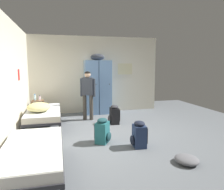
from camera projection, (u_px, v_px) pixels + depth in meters
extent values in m
plane|color=slate|center=(115.00, 135.00, 5.25)|extent=(8.72, 8.72, 0.00)
cube|color=beige|center=(95.00, 75.00, 7.70)|extent=(4.64, 0.06, 2.69)
cube|color=beige|center=(9.00, 82.00, 4.51)|extent=(0.06, 5.45, 2.69)
cube|color=beige|center=(125.00, 69.00, 7.91)|extent=(0.55, 0.01, 0.40)
cube|color=red|center=(19.00, 75.00, 5.42)|extent=(0.01, 0.20, 0.28)
cube|color=#6B93C6|center=(91.00, 87.00, 7.42)|extent=(0.44, 0.52, 1.85)
cylinder|color=black|center=(96.00, 84.00, 7.17)|extent=(0.02, 0.03, 0.02)
cube|color=#6B93C6|center=(104.00, 87.00, 7.53)|extent=(0.44, 0.52, 1.85)
cylinder|color=black|center=(109.00, 84.00, 7.28)|extent=(0.02, 0.03, 0.02)
ellipsoid|color=#333842|center=(97.00, 57.00, 7.33)|extent=(0.48, 0.36, 0.22)
cylinder|color=brown|center=(32.00, 110.00, 6.77)|extent=(0.03, 0.03, 0.55)
cylinder|color=brown|center=(43.00, 110.00, 6.85)|extent=(0.03, 0.03, 0.55)
cylinder|color=brown|center=(33.00, 109.00, 7.03)|extent=(0.03, 0.03, 0.55)
cylinder|color=brown|center=(44.00, 108.00, 7.11)|extent=(0.03, 0.03, 0.55)
cube|color=brown|center=(38.00, 112.00, 6.95)|extent=(0.38, 0.30, 0.02)
cube|color=brown|center=(38.00, 101.00, 6.90)|extent=(0.38, 0.30, 0.02)
cylinder|color=#28282D|center=(15.00, 148.00, 4.08)|extent=(0.06, 0.06, 0.28)
cylinder|color=#28282D|center=(61.00, 144.00, 4.28)|extent=(0.06, 0.06, 0.28)
cube|color=#28282D|center=(33.00, 157.00, 3.27)|extent=(0.90, 1.90, 0.06)
cube|color=silver|center=(32.00, 150.00, 3.26)|extent=(0.87, 1.84, 0.14)
cube|color=white|center=(32.00, 146.00, 3.25)|extent=(0.86, 1.82, 0.01)
cylinder|color=#28282D|center=(23.00, 133.00, 4.93)|extent=(0.06, 0.06, 0.28)
cylinder|color=#28282D|center=(60.00, 131.00, 5.13)|extent=(0.06, 0.06, 0.28)
cylinder|color=#28282D|center=(32.00, 115.00, 6.70)|extent=(0.06, 0.06, 0.28)
cylinder|color=#28282D|center=(60.00, 114.00, 6.90)|extent=(0.06, 0.06, 0.28)
cube|color=#28282D|center=(44.00, 116.00, 5.89)|extent=(0.90, 1.90, 0.06)
cube|color=beige|center=(44.00, 112.00, 5.88)|extent=(0.87, 1.84, 0.14)
cube|color=silver|center=(44.00, 110.00, 5.87)|extent=(0.86, 1.82, 0.01)
ellipsoid|color=#D1C67F|center=(39.00, 107.00, 5.61)|extent=(0.59, 0.73, 0.23)
cylinder|color=#3D3833|center=(91.00, 107.00, 6.65)|extent=(0.11, 0.11, 0.78)
cylinder|color=#3D3833|center=(85.00, 107.00, 6.68)|extent=(0.11, 0.11, 0.78)
cube|color=#333842|center=(88.00, 86.00, 6.57)|extent=(0.37, 0.30, 0.53)
cylinder|color=#333842|center=(94.00, 88.00, 6.55)|extent=(0.08, 0.08, 0.55)
cylinder|color=#333842|center=(81.00, 87.00, 6.61)|extent=(0.08, 0.08, 0.55)
sphere|color=#DBAD89|center=(88.00, 75.00, 6.52)|extent=(0.19, 0.19, 0.19)
ellipsoid|color=black|center=(88.00, 73.00, 6.52)|extent=(0.18, 0.18, 0.10)
cylinder|color=#B2DBEA|center=(35.00, 98.00, 6.89)|extent=(0.06, 0.06, 0.18)
cylinder|color=#2666B2|center=(35.00, 94.00, 6.87)|extent=(0.03, 0.03, 0.03)
cylinder|color=beige|center=(40.00, 98.00, 6.87)|extent=(0.06, 0.06, 0.14)
cylinder|color=black|center=(40.00, 96.00, 6.85)|extent=(0.03, 0.03, 0.03)
cube|color=#23666B|center=(102.00, 132.00, 4.70)|extent=(0.37, 0.40, 0.46)
ellipsoid|color=#193D42|center=(109.00, 137.00, 4.67)|extent=(0.19, 0.25, 0.20)
ellipsoid|color=#193D42|center=(102.00, 120.00, 4.67)|extent=(0.33, 0.36, 0.10)
cube|color=black|center=(95.00, 132.00, 4.66)|extent=(0.05, 0.06, 0.32)
cube|color=black|center=(98.00, 130.00, 4.82)|extent=(0.05, 0.06, 0.32)
cube|color=black|center=(114.00, 116.00, 6.23)|extent=(0.26, 0.33, 0.46)
ellipsoid|color=#2D2D33|center=(109.00, 119.00, 6.22)|extent=(0.09, 0.24, 0.20)
ellipsoid|color=#2D2D33|center=(114.00, 107.00, 6.19)|extent=(0.23, 0.30, 0.10)
cube|color=black|center=(118.00, 114.00, 6.34)|extent=(0.03, 0.05, 0.32)
cube|color=black|center=(120.00, 116.00, 6.17)|extent=(0.03, 0.05, 0.32)
cube|color=navy|center=(139.00, 136.00, 4.46)|extent=(0.27, 0.34, 0.46)
ellipsoid|color=black|center=(132.00, 140.00, 4.45)|extent=(0.10, 0.25, 0.20)
ellipsoid|color=black|center=(140.00, 123.00, 4.43)|extent=(0.24, 0.31, 0.10)
cube|color=black|center=(144.00, 133.00, 4.57)|extent=(0.03, 0.05, 0.32)
cube|color=black|center=(147.00, 136.00, 4.40)|extent=(0.03, 0.05, 0.32)
ellipsoid|color=slate|center=(187.00, 160.00, 3.73)|extent=(0.41, 0.45, 0.13)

